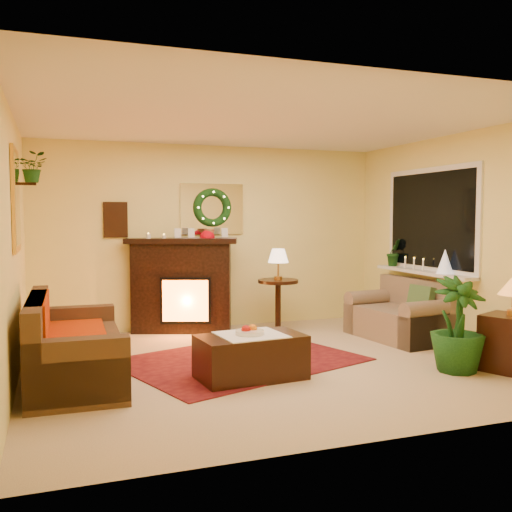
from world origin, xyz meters
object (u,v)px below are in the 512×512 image
object	(u,v)px
fireplace	(182,292)
side_table_round	(278,308)
sofa	(76,337)
loveseat	(398,307)
end_table_square	(509,345)
coffee_table	(251,358)

from	to	relation	value
fireplace	side_table_round	xyz separation A→B (m)	(1.25, -0.46, -0.23)
sofa	side_table_round	distance (m)	3.13
loveseat	end_table_square	xyz separation A→B (m)	(0.20, -1.71, -0.15)
loveseat	side_table_round	bearing A→B (deg)	136.56
loveseat	side_table_round	size ratio (longest dim) A/B	1.84
fireplace	coffee_table	distance (m)	2.54
coffee_table	sofa	bearing A→B (deg)	156.64
side_table_round	end_table_square	world-z (taller)	side_table_round
sofa	coffee_table	distance (m)	1.71
end_table_square	coffee_table	world-z (taller)	end_table_square
loveseat	side_table_round	distance (m)	1.62
coffee_table	loveseat	bearing A→B (deg)	18.88
sofa	end_table_square	xyz separation A→B (m)	(4.22, -1.14, -0.16)
fireplace	loveseat	xyz separation A→B (m)	(2.55, -1.42, -0.13)
fireplace	end_table_square	bearing A→B (deg)	-29.36
side_table_round	coffee_table	distance (m)	2.33
sofa	fireplace	size ratio (longest dim) A/B	1.45
sofa	coffee_table	world-z (taller)	sofa
end_table_square	loveseat	bearing A→B (deg)	96.67
coffee_table	fireplace	bearing A→B (deg)	87.73
fireplace	coffee_table	xyz separation A→B (m)	(0.14, -2.51, -0.34)
sofa	side_table_round	bearing A→B (deg)	30.61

